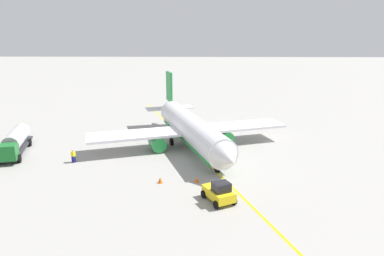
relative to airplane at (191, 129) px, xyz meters
The scene contains 8 objects.
ground_plane 2.76m from the airplane, 19.09° to the left, with size 400.00×400.00×0.00m, color #9E9B96.
airplane is the anchor object (origin of this frame).
fuel_tanker 24.86m from the airplane, 81.60° to the right, with size 11.39×5.27×3.15m.
pushback_tug 18.07m from the airplane, 10.59° to the left, with size 4.12×3.61×2.20m.
refueling_worker 16.85m from the airplane, 65.44° to the right, with size 0.58×0.63×1.71m.
safety_cone_nose 13.85m from the airplane, 13.30° to the right, with size 0.58×0.58×0.64m, color #F2590F.
safety_cone_wingtip 13.20m from the airplane, ahead, with size 0.52×0.52×0.58m, color #F2590F.
taxi_line_marking 2.75m from the airplane, 19.09° to the left, with size 68.49×0.30×0.01m, color yellow.
Camera 1 is at (49.84, 1.22, 16.50)m, focal length 33.14 mm.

